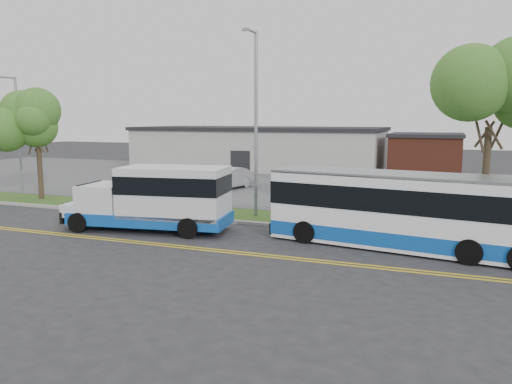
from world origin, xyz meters
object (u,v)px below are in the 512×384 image
at_px(pedestrian, 146,190).
at_px(parked_car_b, 153,178).
at_px(streetlight_far, 17,129).
at_px(shuttle_bus, 159,197).
at_px(parked_car_a, 226,178).
at_px(tree_west, 37,120).
at_px(tree_east, 491,96).
at_px(transit_bus, 405,211).
at_px(streetlight_near, 255,118).

bearing_deg(pedestrian, parked_car_b, -103.04).
xyz_separation_m(streetlight_far, pedestrian, (11.37, -1.42, -3.57)).
distance_m(shuttle_bus, parked_car_a, 13.37).
relative_size(tree_west, shuttle_bus, 0.85).
distance_m(streetlight_far, parked_car_b, 9.96).
bearing_deg(shuttle_bus, tree_east, 9.84).
bearing_deg(pedestrian, shuttle_bus, 85.60).
height_order(parked_car_a, parked_car_b, parked_car_a).
distance_m(tree_east, parked_car_a, 19.40).
bearing_deg(parked_car_b, tree_east, -1.72).
xyz_separation_m(tree_west, transit_bus, (22.88, -4.13, -3.58)).
height_order(streetlight_far, shuttle_bus, streetlight_far).
distance_m(streetlight_far, pedestrian, 12.00).
relative_size(streetlight_near, shuttle_bus, 1.17).
xyz_separation_m(tree_east, streetlight_near, (-11.00, -0.27, -0.97)).
xyz_separation_m(transit_bus, parked_car_b, (-19.40, 11.76, -0.81)).
xyz_separation_m(tree_east, pedestrian, (-18.63, 1.00, -5.30)).
height_order(pedestrian, parked_car_a, pedestrian).
distance_m(tree_west, parked_car_a, 13.15).
bearing_deg(tree_west, streetlight_near, -1.80).
distance_m(streetlight_near, parked_car_a, 11.24).
bearing_deg(transit_bus, streetlight_near, 163.53).
bearing_deg(tree_east, tree_west, 179.56).
relative_size(tree_east, parked_car_a, 1.74).
relative_size(streetlight_far, parked_car_b, 1.83).
bearing_deg(parked_car_a, pedestrian, -89.96).
relative_size(shuttle_bus, pedestrian, 5.06).
bearing_deg(streetlight_far, streetlight_near, -8.05).
height_order(streetlight_far, pedestrian, streetlight_far).
distance_m(tree_east, transit_bus, 6.85).
bearing_deg(tree_west, tree_east, -0.44).
relative_size(shuttle_bus, parked_car_a, 1.70).
height_order(streetlight_far, parked_car_b, streetlight_far).
relative_size(shuttle_bus, parked_car_b, 1.87).
height_order(tree_east, parked_car_a, tree_east).
height_order(transit_bus, parked_car_b, transit_bus).
bearing_deg(streetlight_far, parked_car_b, 35.85).
height_order(streetlight_near, shuttle_bus, streetlight_near).
xyz_separation_m(streetlight_far, transit_bus, (26.88, -6.35, -2.93)).
bearing_deg(pedestrian, parked_car_a, -147.64).
height_order(pedestrian, parked_car_b, pedestrian).
bearing_deg(tree_west, streetlight_far, 151.02).
distance_m(shuttle_bus, transit_bus, 11.05).
xyz_separation_m(tree_west, parked_car_a, (9.35, 8.22, -4.23)).
relative_size(tree_east, shuttle_bus, 1.02).
xyz_separation_m(pedestrian, parked_car_a, (1.98, 7.42, -0.01)).
bearing_deg(streetlight_far, tree_east, -4.60).
height_order(streetlight_far, parked_car_a, streetlight_far).
distance_m(tree_east, tree_west, 26.02).
distance_m(tree_east, parked_car_b, 24.46).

